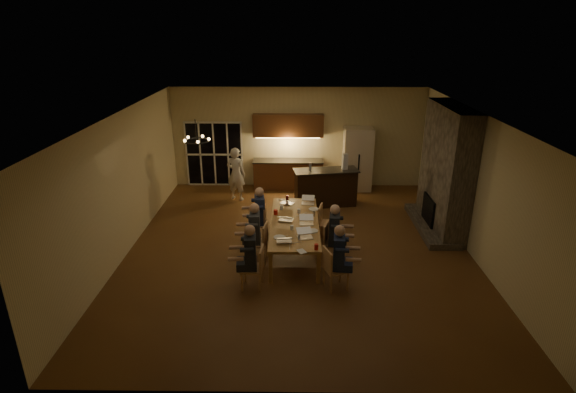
{
  "coord_description": "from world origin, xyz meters",
  "views": [
    {
      "loc": [
        -0.12,
        -9.57,
        5.02
      ],
      "look_at": [
        -0.25,
        0.3,
        1.21
      ],
      "focal_mm": 28.0,
      "sensor_mm": 36.0,
      "label": 1
    }
  ],
  "objects_px": {
    "person_right_mid": "(334,234)",
    "plate_left": "(280,237)",
    "laptop_a": "(284,236)",
    "refrigerator": "(357,159)",
    "laptop_e": "(287,199)",
    "bar_island": "(325,188)",
    "chair_left_mid": "(257,242)",
    "chair_left_far": "(257,223)",
    "redcup_mid": "(276,212)",
    "can_cola": "(287,198)",
    "dining_table": "(295,236)",
    "chandelier": "(197,141)",
    "chair_right_mid": "(335,243)",
    "mug_front": "(292,228)",
    "mug_mid": "(299,211)",
    "can_silver": "(299,233)",
    "chair_left_near": "(252,268)",
    "laptop_c": "(286,216)",
    "laptop_f": "(308,200)",
    "redcup_near": "(316,247)",
    "person_left_mid": "(255,232)",
    "standing_person": "(236,174)",
    "laptop_d": "(307,220)",
    "mug_back": "(282,208)",
    "bar_blender": "(345,161)",
    "bar_bottle": "(310,167)",
    "plate_near": "(313,231)",
    "person_right_near": "(339,257)",
    "person_left_near": "(251,257)",
    "chair_right_far": "(328,223)",
    "can_right": "(314,214)",
    "person_left_far": "(260,214)",
    "laptop_b": "(305,233)"
  },
  "relations": [
    {
      "from": "mug_back",
      "to": "can_cola",
      "type": "distance_m",
      "value": 0.66
    },
    {
      "from": "plate_near",
      "to": "person_right_near",
      "type": "bearing_deg",
      "value": -65.67
    },
    {
      "from": "laptop_f",
      "to": "mug_front",
      "type": "height_order",
      "value": "laptop_f"
    },
    {
      "from": "bar_island",
      "to": "redcup_mid",
      "type": "relative_size",
      "value": 15.43
    },
    {
      "from": "chair_right_mid",
      "to": "redcup_mid",
      "type": "distance_m",
      "value": 1.64
    },
    {
      "from": "standing_person",
      "to": "mug_back",
      "type": "bearing_deg",
      "value": 140.72
    },
    {
      "from": "person_left_near",
      "to": "person_left_far",
      "type": "bearing_deg",
      "value": 174.65
    },
    {
      "from": "person_left_far",
      "to": "chair_left_near",
      "type": "bearing_deg",
      "value": -8.41
    },
    {
      "from": "bar_island",
      "to": "can_cola",
      "type": "relative_size",
      "value": 15.43
    },
    {
      "from": "person_left_near",
      "to": "bar_blender",
      "type": "height_order",
      "value": "bar_blender"
    },
    {
      "from": "chandelier",
      "to": "laptop_e",
      "type": "xyz_separation_m",
      "value": [
        1.85,
        1.51,
        -1.89
      ]
    },
    {
      "from": "person_left_mid",
      "to": "standing_person",
      "type": "height_order",
      "value": "standing_person"
    },
    {
      "from": "person_left_near",
      "to": "can_cola",
      "type": "relative_size",
      "value": 11.5
    },
    {
      "from": "mug_back",
      "to": "redcup_near",
      "type": "distance_m",
      "value": 2.21
    },
    {
      "from": "chair_right_mid",
      "to": "can_silver",
      "type": "distance_m",
      "value": 0.93
    },
    {
      "from": "chair_left_far",
      "to": "person_right_near",
      "type": "relative_size",
      "value": 0.64
    },
    {
      "from": "person_right_near",
      "to": "standing_person",
      "type": "relative_size",
      "value": 0.85
    },
    {
      "from": "laptop_d",
      "to": "redcup_near",
      "type": "bearing_deg",
      "value": -83.2
    },
    {
      "from": "person_right_near",
      "to": "laptop_b",
      "type": "bearing_deg",
      "value": 47.69
    },
    {
      "from": "chandelier",
      "to": "can_right",
      "type": "bearing_deg",
      "value": 15.8
    },
    {
      "from": "dining_table",
      "to": "chandelier",
      "type": "bearing_deg",
      "value": -169.14
    },
    {
      "from": "chair_right_far",
      "to": "laptop_f",
      "type": "bearing_deg",
      "value": 56.61
    },
    {
      "from": "person_right_mid",
      "to": "bar_bottle",
      "type": "bearing_deg",
      "value": 13.37
    },
    {
      "from": "chair_left_mid",
      "to": "chandelier",
      "type": "height_order",
      "value": "chandelier"
    },
    {
      "from": "refrigerator",
      "to": "laptop_e",
      "type": "height_order",
      "value": "refrigerator"
    },
    {
      "from": "person_right_near",
      "to": "plate_near",
      "type": "xyz_separation_m",
      "value": [
        -0.48,
        1.06,
        0.07
      ]
    },
    {
      "from": "laptop_c",
      "to": "laptop_d",
      "type": "xyz_separation_m",
      "value": [
        0.47,
        -0.21,
        0.0
      ]
    },
    {
      "from": "person_left_mid",
      "to": "person_left_far",
      "type": "relative_size",
      "value": 1.0
    },
    {
      "from": "mug_back",
      "to": "bar_blender",
      "type": "relative_size",
      "value": 0.22
    },
    {
      "from": "laptop_a",
      "to": "can_silver",
      "type": "bearing_deg",
      "value": -147.94
    },
    {
      "from": "laptop_f",
      "to": "redcup_mid",
      "type": "relative_size",
      "value": 2.67
    },
    {
      "from": "laptop_a",
      "to": "can_right",
      "type": "bearing_deg",
      "value": -124.54
    },
    {
      "from": "refrigerator",
      "to": "mug_mid",
      "type": "height_order",
      "value": "refrigerator"
    },
    {
      "from": "mug_mid",
      "to": "can_silver",
      "type": "height_order",
      "value": "can_silver"
    },
    {
      "from": "chair_left_near",
      "to": "mug_mid",
      "type": "height_order",
      "value": "chair_left_near"
    },
    {
      "from": "laptop_d",
      "to": "laptop_e",
      "type": "xyz_separation_m",
      "value": [
        -0.46,
        1.25,
        0.0
      ]
    },
    {
      "from": "laptop_f",
      "to": "redcup_near",
      "type": "distance_m",
      "value": 2.47
    },
    {
      "from": "bar_island",
      "to": "chair_left_mid",
      "type": "xyz_separation_m",
      "value": [
        -1.75,
        -3.34,
        -0.1
      ]
    },
    {
      "from": "chair_left_far",
      "to": "redcup_mid",
      "type": "distance_m",
      "value": 0.61
    },
    {
      "from": "person_right_mid",
      "to": "laptop_a",
      "type": "relative_size",
      "value": 4.31
    },
    {
      "from": "chair_left_mid",
      "to": "bar_bottle",
      "type": "height_order",
      "value": "bar_bottle"
    },
    {
      "from": "laptop_e",
      "to": "laptop_c",
      "type": "bearing_deg",
      "value": 107.12
    },
    {
      "from": "chair_left_near",
      "to": "bar_blender",
      "type": "bearing_deg",
      "value": 157.74
    },
    {
      "from": "mug_front",
      "to": "can_cola",
      "type": "bearing_deg",
      "value": 94.14
    },
    {
      "from": "redcup_near",
      "to": "redcup_mid",
      "type": "bearing_deg",
      "value": 116.7
    },
    {
      "from": "laptop_b",
      "to": "laptop_d",
      "type": "distance_m",
      "value": 0.71
    },
    {
      "from": "bar_island",
      "to": "person_left_far",
      "type": "distance_m",
      "value": 2.92
    },
    {
      "from": "laptop_c",
      "to": "laptop_d",
      "type": "height_order",
      "value": "same"
    },
    {
      "from": "person_right_mid",
      "to": "can_cola",
      "type": "distance_m",
      "value": 2.16
    },
    {
      "from": "person_right_mid",
      "to": "plate_left",
      "type": "distance_m",
      "value": 1.24
    }
  ]
}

